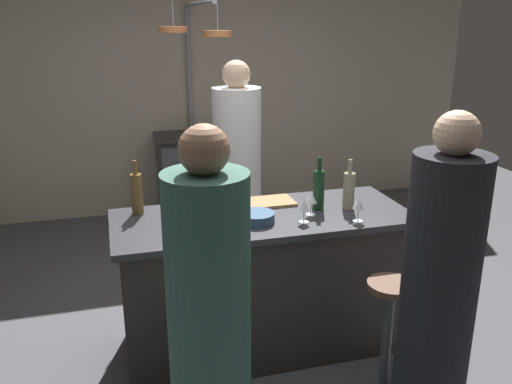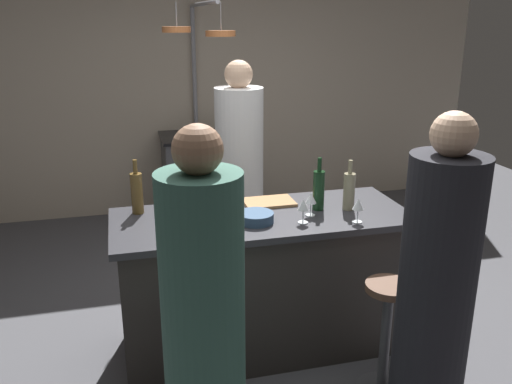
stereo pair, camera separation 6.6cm
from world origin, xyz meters
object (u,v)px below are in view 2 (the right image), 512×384
(cutting_board, at_px, (269,202))
(pepper_mill, at_px, (209,199))
(chef, at_px, (240,182))
(wine_bottle_red, at_px, (319,189))
(mixing_bowl_ceramic, at_px, (230,208))
(stove_range, at_px, (201,176))
(bar_stool_left, at_px, (199,362))
(guest_right, at_px, (435,300))
(wine_bottle_white, at_px, (349,190))
(bar_stool_right, at_px, (386,334))
(wine_glass_by_chef, at_px, (311,199))
(wine_bottle_amber, at_px, (137,192))
(wine_glass_near_left_guest, at_px, (358,205))
(mixing_bowl_blue, at_px, (256,217))
(guest_left, at_px, (204,332))
(wine_bottle_green, at_px, (207,211))
(wine_glass_near_right_guest, at_px, (303,206))

(cutting_board, xyz_separation_m, pepper_mill, (-0.41, -0.12, 0.10))
(chef, bearing_deg, wine_bottle_red, -73.87)
(wine_bottle_red, xyz_separation_m, mixing_bowl_ceramic, (-0.55, 0.07, -0.10))
(chef, xyz_separation_m, mixing_bowl_ceramic, (-0.27, -0.89, 0.13))
(mixing_bowl_ceramic, bearing_deg, stove_range, 85.58)
(bar_stool_left, distance_m, guest_right, 1.20)
(mixing_bowl_ceramic, bearing_deg, wine_bottle_red, -7.83)
(pepper_mill, distance_m, wine_bottle_white, 0.86)
(guest_right, xyz_separation_m, pepper_mill, (-0.89, 1.06, 0.23))
(bar_stool_right, relative_size, wine_bottle_red, 2.05)
(stove_range, distance_m, wine_glass_by_chef, 2.61)
(wine_bottle_amber, relative_size, wine_glass_by_chef, 2.29)
(wine_bottle_white, height_order, mixing_bowl_ceramic, wine_bottle_white)
(wine_bottle_red, bearing_deg, wine_glass_near_left_guest, -62.12)
(bar_stool_right, height_order, guest_right, guest_right)
(wine_glass_by_chef, bearing_deg, stove_range, 96.30)
(bar_stool_left, distance_m, mixing_bowl_blue, 0.87)
(wine_glass_near_left_guest, bearing_deg, wine_glass_by_chef, 142.32)
(guest_right, height_order, mixing_bowl_ceramic, guest_right)
(wine_bottle_white, xyz_separation_m, wine_bottle_amber, (-1.27, 0.26, 0.01))
(guest_left, relative_size, bar_stool_right, 2.45)
(stove_range, height_order, wine_glass_by_chef, wine_glass_by_chef)
(bar_stool_left, bearing_deg, bar_stool_right, 0.00)
(wine_bottle_green, height_order, wine_glass_near_left_guest, wine_bottle_green)
(guest_right, height_order, wine_bottle_amber, guest_right)
(wine_bottle_red, bearing_deg, bar_stool_left, -143.65)
(stove_range, height_order, wine_bottle_white, wine_bottle_white)
(wine_glass_near_left_guest, bearing_deg, guest_left, -145.09)
(bar_stool_left, height_order, mixing_bowl_ceramic, mixing_bowl_ceramic)
(cutting_board, relative_size, wine_bottle_white, 1.02)
(cutting_board, distance_m, wine_bottle_white, 0.52)
(guest_left, height_order, cutting_board, guest_left)
(mixing_bowl_ceramic, bearing_deg, wine_bottle_amber, 165.60)
(chef, relative_size, guest_left, 1.05)
(wine_bottle_red, relative_size, wine_bottle_green, 1.12)
(pepper_mill, bearing_deg, guest_left, -101.15)
(pepper_mill, xyz_separation_m, mixing_bowl_ceramic, (0.13, 0.01, -0.07))
(bar_stool_right, distance_m, wine_glass_near_left_guest, 0.73)
(cutting_board, distance_m, wine_bottle_amber, 0.83)
(wine_bottle_amber, bearing_deg, bar_stool_right, -33.83)
(wine_glass_near_left_guest, xyz_separation_m, mixing_bowl_ceramic, (-0.69, 0.34, -0.07))
(stove_range, xyz_separation_m, cutting_board, (0.10, -2.25, 0.46))
(wine_glass_near_right_guest, xyz_separation_m, mixing_bowl_ceramic, (-0.38, 0.27, -0.07))
(wine_bottle_amber, relative_size, mixing_bowl_blue, 1.60)
(guest_right, bearing_deg, wine_glass_near_left_guest, 95.61)
(mixing_bowl_ceramic, bearing_deg, guest_left, -107.57)
(pepper_mill, bearing_deg, chef, 66.47)
(stove_range, relative_size, mixing_bowl_blue, 4.25)
(chef, relative_size, wine_bottle_green, 5.91)
(wine_glass_near_right_guest, bearing_deg, wine_bottle_amber, 155.86)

